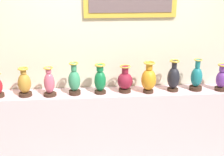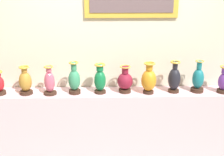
{
  "view_description": "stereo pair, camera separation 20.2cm",
  "coord_description": "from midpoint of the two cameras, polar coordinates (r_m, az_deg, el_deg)",
  "views": [
    {
      "loc": [
        -0.29,
        -3.47,
        2.29
      ],
      "look_at": [
        0.0,
        0.0,
        1.1
      ],
      "focal_mm": 48.94,
      "sensor_mm": 36.0,
      "label": 1
    },
    {
      "loc": [
        -0.09,
        -3.48,
        2.29
      ],
      "look_at": [
        0.0,
        0.0,
        1.1
      ],
      "focal_mm": 48.94,
      "sensor_mm": 36.0,
      "label": 2
    }
  ],
  "objects": [
    {
      "name": "vase_amber",
      "position": [
        3.68,
        5.32,
        -0.19
      ],
      "size": [
        0.18,
        0.18,
        0.38
      ],
      "color": "#382319",
      "rests_on": "display_shelf"
    },
    {
      "name": "vase_jade",
      "position": [
        3.65,
        -8.63,
        -0.57
      ],
      "size": [
        0.14,
        0.14,
        0.39
      ],
      "color": "#382319",
      "rests_on": "display_shelf"
    },
    {
      "name": "vase_violet",
      "position": [
        3.94,
        18.43,
        -0.15
      ],
      "size": [
        0.14,
        0.14,
        0.33
      ],
      "color": "#382319",
      "rests_on": "display_shelf"
    },
    {
      "name": "vase_emerald",
      "position": [
        3.65,
        -3.82,
        -0.37
      ],
      "size": [
        0.14,
        0.14,
        0.37
      ],
      "color": "#382319",
      "rests_on": "display_shelf"
    },
    {
      "name": "back_wall",
      "position": [
        3.84,
        -1.75,
        4.99
      ],
      "size": [
        5.22,
        0.14,
        2.7
      ],
      "color": "beige",
      "rests_on": "ground_plane"
    },
    {
      "name": "vase_ochre",
      "position": [
        3.74,
        -17.54,
        -1.02
      ],
      "size": [
        0.15,
        0.15,
        0.35
      ],
      "color": "#382319",
      "rests_on": "display_shelf"
    },
    {
      "name": "ground_plane",
      "position": [
        4.16,
        -1.43,
        -14.47
      ],
      "size": [
        11.22,
        11.22,
        0.0
      ],
      "primitive_type": "plane",
      "color": "gray"
    },
    {
      "name": "vase_rose",
      "position": [
        3.67,
        -13.19,
        -1.0
      ],
      "size": [
        0.15,
        0.15,
        0.35
      ],
      "color": "#382319",
      "rests_on": "display_shelf"
    },
    {
      "name": "display_shelf",
      "position": [
        3.93,
        -1.49,
        -8.86
      ],
      "size": [
        3.16,
        0.37,
        0.92
      ],
      "primitive_type": "cube",
      "color": "beige",
      "rests_on": "ground_plane"
    },
    {
      "name": "vase_onyx",
      "position": [
        3.78,
        9.92,
        0.07
      ],
      "size": [
        0.15,
        0.15,
        0.39
      ],
      "color": "#382319",
      "rests_on": "display_shelf"
    },
    {
      "name": "vase_burgundy",
      "position": [
        3.69,
        0.88,
        -0.54
      ],
      "size": [
        0.19,
        0.19,
        0.33
      ],
      "color": "#382319",
      "rests_on": "display_shelf"
    },
    {
      "name": "vase_teal",
      "position": [
        3.87,
        14.08,
        0.02
      ],
      "size": [
        0.15,
        0.15,
        0.39
      ],
      "color": "#382319",
      "rests_on": "display_shelf"
    }
  ]
}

